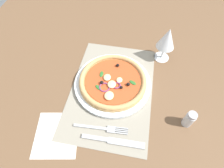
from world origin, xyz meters
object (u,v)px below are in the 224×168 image
napkin (57,134)px  pepper_shaker (189,119)px  plate (114,83)px  pizza (114,81)px  knife (114,141)px  fork (104,129)px  wine_glass (167,39)px

napkin → pepper_shaker: size_ratio=2.28×
plate → pepper_shaker: (10.87, 26.61, 2.21)cm
pizza → knife: pizza is taller
knife → pepper_shaker: size_ratio=2.99×
pizza → napkin: pizza is taller
plate → fork: (18.04, -0.02, -0.42)cm
pizza → wine_glass: wine_glass is taller
knife → pepper_shaker: bearing=23.5°
plate → fork: size_ratio=1.60×
pizza → knife: 21.81cm
napkin → wine_glass: bearing=141.5°
pepper_shaker → napkin: bearing=-74.2°
fork → napkin: fork is taller
plate → knife: bearing=10.2°
pizza → napkin: bearing=-33.0°
pepper_shaker → plate: bearing=-112.2°
pizza → pepper_shaker: (10.79, 26.63, 0.49)cm
fork → pepper_shaker: pepper_shaker is taller
pizza → pepper_shaker: 28.74cm
fork → napkin: (4.54, -14.61, -0.44)cm
wine_glass → fork: bearing=-26.1°
pizza → fork: 18.09cm
pizza → fork: pizza is taller
plate → napkin: bearing=-33.0°
wine_glass → pepper_shaker: (28.72, 9.09, -6.94)cm
plate → napkin: (22.58, -14.64, -0.86)cm
fork → wine_glass: wine_glass is taller
knife → wine_glass: wine_glass is taller
plate → knife: plate is taller
plate → pizza: 1.72cm
plate → wine_glass: wine_glass is taller
fork → knife: size_ratio=0.90×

